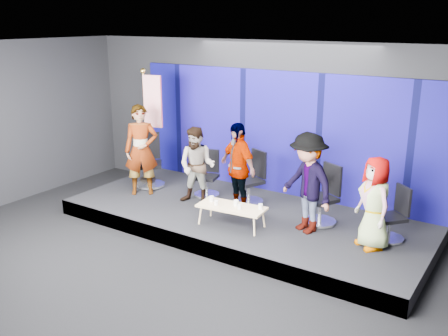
{
  "coord_description": "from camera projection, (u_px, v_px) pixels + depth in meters",
  "views": [
    {
      "loc": [
        4.65,
        -5.28,
        3.93
      ],
      "look_at": [
        -0.39,
        2.4,
        1.16
      ],
      "focal_mm": 40.0,
      "sensor_mm": 36.0,
      "label": 1
    }
  ],
  "objects": [
    {
      "name": "panelist_c",
      "position": [
        237.0,
        167.0,
        9.58
      ],
      "size": [
        1.11,
        0.8,
        1.75
      ],
      "primitive_type": "imported",
      "rotation": [
        0.0,
        0.0,
        -0.41
      ],
      "color": "black",
      "rests_on": "riser"
    },
    {
      "name": "mug_c",
      "position": [
        236.0,
        203.0,
        8.98
      ],
      "size": [
        0.09,
        0.09,
        0.1
      ],
      "primitive_type": "cylinder",
      "color": "silver",
      "rests_on": "coffee_table"
    },
    {
      "name": "backdrop",
      "position": [
        280.0,
        133.0,
        10.5
      ],
      "size": [
        7.0,
        0.08,
        2.6
      ],
      "primitive_type": "cube",
      "color": "#06064C",
      "rests_on": "riser"
    },
    {
      "name": "panelist_a",
      "position": [
        141.0,
        150.0,
        10.5
      ],
      "size": [
        0.83,
        0.8,
        1.92
      ],
      "primitive_type": "imported",
      "rotation": [
        0.0,
        0.0,
        0.7
      ],
      "color": "black",
      "rests_on": "riser"
    },
    {
      "name": "mug_d",
      "position": [
        239.0,
        207.0,
        8.83
      ],
      "size": [
        0.07,
        0.07,
        0.09
      ],
      "primitive_type": "cylinder",
      "color": "silver",
      "rests_on": "coffee_table"
    },
    {
      "name": "panelist_d",
      "position": [
        307.0,
        183.0,
        8.62
      ],
      "size": [
        1.33,
        1.09,
        1.78
      ],
      "primitive_type": "imported",
      "rotation": [
        0.0,
        0.0,
        -0.44
      ],
      "color": "black",
      "rests_on": "riser"
    },
    {
      "name": "riser",
      "position": [
        243.0,
        219.0,
        9.76
      ],
      "size": [
        7.0,
        3.0,
        0.3
      ],
      "primitive_type": "cube",
      "color": "black",
      "rests_on": "ground"
    },
    {
      "name": "flag_stand",
      "position": [
        150.0,
        124.0,
        11.02
      ],
      "size": [
        0.59,
        0.35,
        2.6
      ],
      "rotation": [
        0.0,
        0.0,
        0.25
      ],
      "color": "black",
      "rests_on": "riser"
    },
    {
      "name": "room_walls",
      "position": [
        154.0,
        128.0,
        7.1
      ],
      "size": [
        10.02,
        8.02,
        3.51
      ],
      "color": "black",
      "rests_on": "ground"
    },
    {
      "name": "mug_e",
      "position": [
        261.0,
        207.0,
        8.82
      ],
      "size": [
        0.08,
        0.08,
        0.09
      ],
      "primitive_type": "cylinder",
      "color": "silver",
      "rests_on": "coffee_table"
    },
    {
      "name": "mug_b",
      "position": [
        216.0,
        203.0,
        9.02
      ],
      "size": [
        0.07,
        0.07,
        0.09
      ],
      "primitive_type": "cylinder",
      "color": "silver",
      "rests_on": "coffee_table"
    },
    {
      "name": "chair_e",
      "position": [
        392.0,
        223.0,
        8.42
      ],
      "size": [
        0.76,
        0.76,
        0.95
      ],
      "rotation": [
        0.0,
        0.0,
        -0.71
      ],
      "color": "silver",
      "rests_on": "riser"
    },
    {
      "name": "chair_c",
      "position": [
        251.0,
        186.0,
        10.12
      ],
      "size": [
        0.8,
        0.8,
        1.08
      ],
      "rotation": [
        0.0,
        0.0,
        -0.41
      ],
      "color": "silver",
      "rests_on": "riser"
    },
    {
      "name": "ground",
      "position": [
        161.0,
        280.0,
        7.8
      ],
      "size": [
        10.0,
        10.0,
        0.0
      ],
      "primitive_type": "plane",
      "color": "black",
      "rests_on": "ground"
    },
    {
      "name": "panelist_b",
      "position": [
        197.0,
        166.0,
        9.98
      ],
      "size": [
        0.89,
        0.77,
        1.58
      ],
      "primitive_type": "imported",
      "rotation": [
        0.0,
        0.0,
        0.26
      ],
      "color": "black",
      "rests_on": "riser"
    },
    {
      "name": "panelist_e",
      "position": [
        374.0,
        203.0,
        8.03
      ],
      "size": [
        0.89,
        0.86,
        1.54
      ],
      "primitive_type": "imported",
      "rotation": [
        0.0,
        0.0,
        -0.71
      ],
      "color": "black",
      "rests_on": "riser"
    },
    {
      "name": "chair_a",
      "position": [
        150.0,
        169.0,
        11.15
      ],
      "size": [
        0.94,
        0.94,
        1.19
      ],
      "rotation": [
        0.0,
        0.0,
        0.7
      ],
      "color": "silver",
      "rests_on": "riser"
    },
    {
      "name": "coffee_table",
      "position": [
        232.0,
        208.0,
        8.98
      ],
      "size": [
        1.28,
        0.64,
        0.38
      ],
      "rotation": [
        0.0,
        0.0,
        0.1
      ],
      "color": "tan",
      "rests_on": "riser"
    },
    {
      "name": "chair_b",
      "position": [
        207.0,
        181.0,
        10.56
      ],
      "size": [
        0.67,
        0.67,
        0.98
      ],
      "rotation": [
        0.0,
        0.0,
        0.26
      ],
      "color": "silver",
      "rests_on": "riser"
    },
    {
      "name": "mug_a",
      "position": [
        212.0,
        199.0,
        9.19
      ],
      "size": [
        0.08,
        0.08,
        0.1
      ],
      "primitive_type": "cylinder",
      "color": "silver",
      "rests_on": "coffee_table"
    },
    {
      "name": "chair_d",
      "position": [
        323.0,
        204.0,
        9.11
      ],
      "size": [
        0.83,
        0.83,
        1.1
      ],
      "rotation": [
        0.0,
        0.0,
        -0.44
      ],
      "color": "silver",
      "rests_on": "riser"
    }
  ]
}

